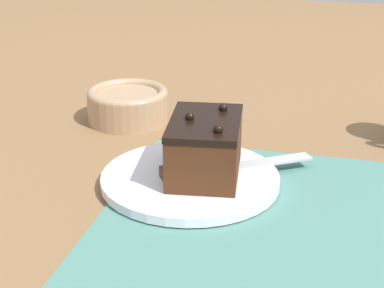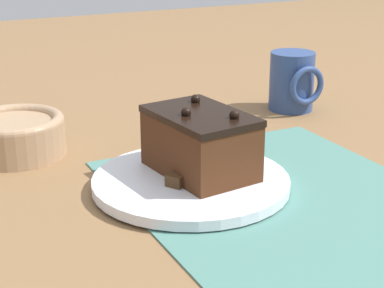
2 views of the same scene
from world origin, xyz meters
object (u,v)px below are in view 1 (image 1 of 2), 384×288
object	(u,v)px
serving_knife	(213,168)
small_bowl	(128,104)
chocolate_cake	(205,147)
cake_plate	(190,179)

from	to	relation	value
serving_knife	small_bowl	world-z (taller)	small_bowl
chocolate_cake	serving_knife	bearing A→B (deg)	132.95
chocolate_cake	serving_knife	size ratio (longest dim) A/B	0.74
serving_knife	chocolate_cake	bearing A→B (deg)	-79.47
serving_knife	cake_plate	bearing A→B (deg)	-87.98
serving_knife	small_bowl	bearing A→B (deg)	-168.58
cake_plate	small_bowl	xyz separation A→B (m)	(-0.21, -0.16, 0.02)
cake_plate	chocolate_cake	distance (m)	0.05
cake_plate	chocolate_cake	bearing A→B (deg)	119.09
chocolate_cake	small_bowl	xyz separation A→B (m)	(-0.20, -0.18, -0.02)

